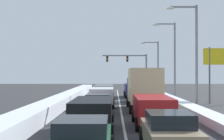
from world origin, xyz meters
name	(u,v)px	position (x,y,z in m)	size (l,w,h in m)	color
ground_plane	(121,112)	(0.00, 20.29, 0.00)	(131.88, 131.88, 0.00)	#333335
lane_stripe_between_right_lane_and_center_lane	(120,106)	(0.00, 25.36, 0.00)	(0.14, 55.80, 0.01)	silver
snow_bank_right_shoulder	(178,103)	(5.30, 25.36, 0.27)	(1.33, 55.80, 0.53)	silver
snow_bank_left_shoulder	(62,100)	(-5.30, 25.36, 0.46)	(1.65, 55.80, 0.93)	silver
sedan_tan_right_lane_nearest	(169,131)	(1.56, 7.65, 0.76)	(2.00, 4.50, 1.51)	#937F60
suv_red_right_lane_second	(153,108)	(1.62, 13.57, 1.02)	(2.16, 4.90, 1.67)	maroon
box_truck_right_lane_third	(143,87)	(1.82, 21.49, 1.90)	(2.53, 7.20, 3.36)	#38383D
sedan_silver_right_lane_fourth	(138,95)	(1.92, 29.10, 0.76)	(2.00, 4.50, 1.51)	#B7BABF
suv_navy_right_lane_fifth	(133,89)	(1.79, 36.14, 1.02)	(2.16, 4.90, 1.67)	navy
suv_black_center_lane_second	(92,112)	(-1.64, 11.67, 1.02)	(2.16, 4.90, 1.67)	black
sedan_maroon_center_lane_third	(98,105)	(-1.66, 18.27, 0.76)	(2.00, 4.50, 1.51)	maroon
suv_white_center_lane_fourth	(102,95)	(-1.59, 24.17, 1.02)	(2.16, 4.90, 1.67)	silver
suv_gray_center_lane_fifth	(104,91)	(-1.66, 31.15, 1.02)	(2.16, 4.90, 1.67)	slate
traffic_light_gantry	(133,64)	(2.57, 50.71, 4.50)	(7.54, 0.47, 6.20)	slate
street_lamp_right_near	(193,47)	(6.07, 22.83, 5.18)	(2.66, 0.36, 8.72)	gray
street_lamp_right_mid	(172,54)	(6.11, 32.97, 5.22)	(2.66, 0.36, 8.79)	gray
street_lamp_right_far	(155,62)	(5.49, 43.11, 4.60)	(2.66, 0.36, 7.62)	gray
roadside_sign_right	(220,62)	(9.69, 26.96, 4.02)	(3.20, 0.16, 5.50)	#59595B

